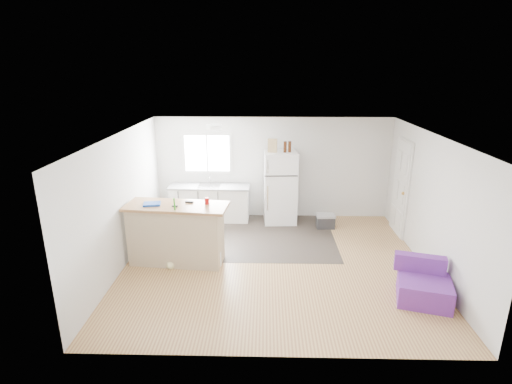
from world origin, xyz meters
TOP-DOWN VIEW (x-y plane):
  - room at (0.00, 0.00)m, footprint 5.51×5.01m
  - vinyl_zone at (-0.73, 1.25)m, footprint 4.05×2.50m
  - window at (-1.55, 2.49)m, footprint 1.18×0.06m
  - interior_door at (2.72, 1.55)m, footprint 0.11×0.92m
  - ceiling_fixture at (-1.20, 1.20)m, footprint 0.30×0.30m
  - kitchen_cabinets at (-1.49, 2.21)m, footprint 1.89×0.63m
  - peninsula at (-1.81, 0.04)m, footprint 1.90×0.88m
  - refrigerator at (0.17, 2.14)m, footprint 0.77×0.73m
  - cooler at (1.19, 1.76)m, footprint 0.43×0.30m
  - purple_seat at (2.31, -1.12)m, footprint 0.95×0.93m
  - cleaner_jug at (-1.06, -0.14)m, footprint 0.17×0.14m
  - mop at (-1.86, -0.21)m, footprint 0.25×0.38m
  - red_cup at (-1.23, 0.10)m, footprint 0.10×0.10m
  - blue_tray at (-2.22, 0.03)m, footprint 0.33×0.27m
  - tool_a at (-1.57, 0.17)m, footprint 0.15×0.07m
  - tool_b at (-1.78, -0.06)m, footprint 0.11×0.06m
  - cardboard_box at (-0.03, 2.10)m, footprint 0.21×0.13m
  - bottle_left at (0.26, 2.09)m, footprint 0.08×0.08m
  - bottle_right at (0.36, 2.11)m, footprint 0.09×0.09m

SIDE VIEW (x-z plane):
  - vinyl_zone at x=-0.73m, z-range 0.00..0.00m
  - cleaner_jug at x=-1.06m, z-range -0.02..0.31m
  - cooler at x=1.19m, z-range 0.00..0.32m
  - mop at x=-1.86m, z-range -0.46..0.92m
  - purple_seat at x=2.31m, z-range -0.09..0.56m
  - kitchen_cabinets at x=-1.49m, z-range -0.13..0.98m
  - peninsula at x=-1.81m, z-range 0.01..1.14m
  - refrigerator at x=0.17m, z-range 0.00..1.67m
  - interior_door at x=2.72m, z-range -0.03..2.07m
  - tool_b at x=-1.78m, z-range 1.13..1.16m
  - tool_a at x=-1.57m, z-range 1.13..1.16m
  - blue_tray at x=-2.22m, z-range 1.13..1.17m
  - red_cup at x=-1.23m, z-range 1.13..1.25m
  - room at x=0.00m, z-range -0.01..2.41m
  - window at x=-1.55m, z-range 1.06..2.04m
  - bottle_left at x=0.26m, z-range 1.67..1.92m
  - bottle_right at x=0.36m, z-range 1.67..1.92m
  - cardboard_box at x=-0.03m, z-range 1.67..1.97m
  - ceiling_fixture at x=-1.20m, z-range 2.32..2.40m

